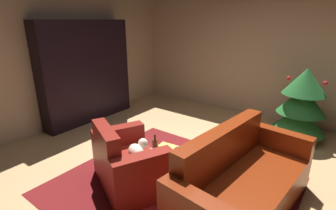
{
  "coord_description": "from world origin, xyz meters",
  "views": [
    {
      "loc": [
        1.47,
        -2.63,
        2.05
      ],
      "look_at": [
        -0.41,
        -0.1,
        0.97
      ],
      "focal_mm": 26.78,
      "sensor_mm": 36.0,
      "label": 1
    }
  ],
  "objects_px": {
    "couch_red": "(241,184)",
    "book_stack_on_table": "(168,150)",
    "bottle_on_table": "(155,146)",
    "coffee_table": "(168,159)",
    "decorated_tree": "(302,104)",
    "bookshelf_unit": "(92,71)",
    "armchair_red": "(128,164)"
  },
  "relations": [
    {
      "from": "armchair_red",
      "to": "book_stack_on_table",
      "type": "relative_size",
      "value": 5.5
    },
    {
      "from": "book_stack_on_table",
      "to": "decorated_tree",
      "type": "bearing_deg",
      "value": 65.74
    },
    {
      "from": "bookshelf_unit",
      "to": "coffee_table",
      "type": "relative_size",
      "value": 3.31
    },
    {
      "from": "bottle_on_table",
      "to": "decorated_tree",
      "type": "relative_size",
      "value": 0.22
    },
    {
      "from": "armchair_red",
      "to": "decorated_tree",
      "type": "bearing_deg",
      "value": 62.0
    },
    {
      "from": "couch_red",
      "to": "bottle_on_table",
      "type": "height_order",
      "value": "couch_red"
    },
    {
      "from": "couch_red",
      "to": "bottle_on_table",
      "type": "distance_m",
      "value": 1.11
    },
    {
      "from": "book_stack_on_table",
      "to": "decorated_tree",
      "type": "xyz_separation_m",
      "value": [
        1.09,
        2.43,
        0.19
      ]
    },
    {
      "from": "bookshelf_unit",
      "to": "couch_red",
      "type": "relative_size",
      "value": 1.03
    },
    {
      "from": "bookshelf_unit",
      "to": "coffee_table",
      "type": "bearing_deg",
      "value": -19.19
    },
    {
      "from": "armchair_red",
      "to": "bottle_on_table",
      "type": "distance_m",
      "value": 0.42
    },
    {
      "from": "couch_red",
      "to": "book_stack_on_table",
      "type": "xyz_separation_m",
      "value": [
        -0.94,
        -0.1,
        0.16
      ]
    },
    {
      "from": "armchair_red",
      "to": "decorated_tree",
      "type": "relative_size",
      "value": 0.97
    },
    {
      "from": "bottle_on_table",
      "to": "decorated_tree",
      "type": "bearing_deg",
      "value": 63.95
    },
    {
      "from": "decorated_tree",
      "to": "couch_red",
      "type": "bearing_deg",
      "value": -93.67
    },
    {
      "from": "book_stack_on_table",
      "to": "decorated_tree",
      "type": "relative_size",
      "value": 0.18
    },
    {
      "from": "bottle_on_table",
      "to": "armchair_red",
      "type": "bearing_deg",
      "value": -133.39
    },
    {
      "from": "bookshelf_unit",
      "to": "bottle_on_table",
      "type": "bearing_deg",
      "value": -21.49
    },
    {
      "from": "book_stack_on_table",
      "to": "couch_red",
      "type": "bearing_deg",
      "value": 6.19
    },
    {
      "from": "bookshelf_unit",
      "to": "armchair_red",
      "type": "xyz_separation_m",
      "value": [
        2.27,
        -1.25,
        -0.73
      ]
    },
    {
      "from": "armchair_red",
      "to": "couch_red",
      "type": "height_order",
      "value": "couch_red"
    },
    {
      "from": "bookshelf_unit",
      "to": "book_stack_on_table",
      "type": "xyz_separation_m",
      "value": [
        2.65,
        -0.91,
        -0.55
      ]
    },
    {
      "from": "book_stack_on_table",
      "to": "bookshelf_unit",
      "type": "bearing_deg",
      "value": 161.11
    },
    {
      "from": "bookshelf_unit",
      "to": "decorated_tree",
      "type": "bearing_deg",
      "value": 22.12
    },
    {
      "from": "bottle_on_table",
      "to": "coffee_table",
      "type": "bearing_deg",
      "value": 20.11
    },
    {
      "from": "couch_red",
      "to": "bottle_on_table",
      "type": "xyz_separation_m",
      "value": [
        -1.08,
        -0.19,
        0.21
      ]
    },
    {
      "from": "couch_red",
      "to": "decorated_tree",
      "type": "xyz_separation_m",
      "value": [
        0.15,
        2.32,
        0.35
      ]
    },
    {
      "from": "armchair_red",
      "to": "coffee_table",
      "type": "height_order",
      "value": "armchair_red"
    },
    {
      "from": "coffee_table",
      "to": "bottle_on_table",
      "type": "xyz_separation_m",
      "value": [
        -0.16,
        -0.06,
        0.16
      ]
    },
    {
      "from": "couch_red",
      "to": "coffee_table",
      "type": "height_order",
      "value": "couch_red"
    },
    {
      "from": "coffee_table",
      "to": "bottle_on_table",
      "type": "bearing_deg",
      "value": -159.89
    },
    {
      "from": "armchair_red",
      "to": "couch_red",
      "type": "relative_size",
      "value": 0.63
    }
  ]
}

